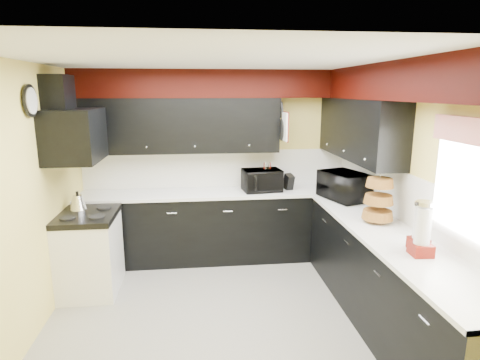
% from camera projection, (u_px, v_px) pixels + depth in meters
% --- Properties ---
extents(ground, '(3.60, 3.60, 0.00)m').
position_uv_depth(ground, '(228.00, 317.00, 4.05)').
color(ground, gray).
rests_on(ground, ground).
extents(wall_back, '(3.60, 0.06, 2.50)m').
position_uv_depth(wall_back, '(217.00, 164.00, 5.52)').
color(wall_back, '#E0C666').
rests_on(wall_back, ground).
extents(wall_right, '(0.06, 3.60, 2.50)m').
position_uv_depth(wall_right, '(408.00, 193.00, 3.97)').
color(wall_right, '#E0C666').
rests_on(wall_right, ground).
extents(wall_left, '(0.06, 3.60, 2.50)m').
position_uv_depth(wall_left, '(27.00, 204.00, 3.58)').
color(wall_left, '#E0C666').
rests_on(wall_left, ground).
extents(ceiling, '(3.60, 3.60, 0.06)m').
position_uv_depth(ceiling, '(227.00, 60.00, 3.50)').
color(ceiling, white).
rests_on(ceiling, wall_back).
extents(cab_back, '(3.60, 0.60, 0.90)m').
position_uv_depth(cab_back, '(219.00, 226.00, 5.41)').
color(cab_back, black).
rests_on(cab_back, ground).
extents(cab_right, '(0.60, 3.00, 0.90)m').
position_uv_depth(cab_right, '(387.00, 283.00, 3.82)').
color(cab_right, black).
rests_on(cab_right, ground).
extents(counter_back, '(3.62, 0.64, 0.04)m').
position_uv_depth(counter_back, '(219.00, 193.00, 5.30)').
color(counter_back, white).
rests_on(counter_back, cab_back).
extents(counter_right, '(0.64, 3.02, 0.04)m').
position_uv_depth(counter_right, '(391.00, 236.00, 3.72)').
color(counter_right, white).
rests_on(counter_right, cab_right).
extents(splash_back, '(3.60, 0.02, 0.50)m').
position_uv_depth(splash_back, '(217.00, 169.00, 5.53)').
color(splash_back, white).
rests_on(splash_back, counter_back).
extents(splash_right, '(0.02, 3.60, 0.50)m').
position_uv_depth(splash_right, '(407.00, 199.00, 3.98)').
color(splash_right, white).
rests_on(splash_right, counter_right).
extents(upper_back, '(2.60, 0.35, 0.70)m').
position_uv_depth(upper_back, '(179.00, 125.00, 5.18)').
color(upper_back, black).
rests_on(upper_back, wall_back).
extents(upper_right, '(0.35, 1.80, 0.70)m').
position_uv_depth(upper_right, '(359.00, 129.00, 4.71)').
color(upper_right, black).
rests_on(upper_right, wall_right).
extents(soffit_back, '(3.60, 0.36, 0.35)m').
position_uv_depth(soffit_back, '(217.00, 84.00, 5.11)').
color(soffit_back, black).
rests_on(soffit_back, wall_back).
extents(soffit_right, '(0.36, 3.24, 0.35)m').
position_uv_depth(soffit_right, '(411.00, 81.00, 3.54)').
color(soffit_right, black).
rests_on(soffit_right, wall_right).
extents(stove, '(0.60, 0.75, 0.86)m').
position_uv_depth(stove, '(90.00, 255.00, 4.52)').
color(stove, white).
rests_on(stove, ground).
extents(cooktop, '(0.62, 0.77, 0.06)m').
position_uv_depth(cooktop, '(87.00, 216.00, 4.42)').
color(cooktop, black).
rests_on(cooktop, stove).
extents(hood, '(0.50, 0.78, 0.55)m').
position_uv_depth(hood, '(75.00, 135.00, 4.22)').
color(hood, black).
rests_on(hood, wall_left).
extents(hood_duct, '(0.24, 0.40, 0.40)m').
position_uv_depth(hood_duct, '(58.00, 95.00, 4.11)').
color(hood_duct, black).
rests_on(hood_duct, wall_left).
extents(window, '(0.03, 0.86, 0.96)m').
position_uv_depth(window, '(472.00, 184.00, 3.03)').
color(window, white).
rests_on(window, wall_right).
extents(valance, '(0.04, 0.88, 0.20)m').
position_uv_depth(valance, '(472.00, 131.00, 2.94)').
color(valance, red).
rests_on(valance, wall_right).
extents(pan_top, '(0.03, 0.22, 0.40)m').
position_uv_depth(pan_top, '(280.00, 110.00, 5.21)').
color(pan_top, black).
rests_on(pan_top, upper_back).
extents(pan_mid, '(0.03, 0.28, 0.46)m').
position_uv_depth(pan_mid, '(282.00, 130.00, 5.13)').
color(pan_mid, black).
rests_on(pan_mid, upper_back).
extents(pan_low, '(0.03, 0.24, 0.42)m').
position_uv_depth(pan_low, '(278.00, 130.00, 5.39)').
color(pan_low, black).
rests_on(pan_low, upper_back).
extents(cut_board, '(0.03, 0.26, 0.35)m').
position_uv_depth(cut_board, '(285.00, 127.00, 5.01)').
color(cut_board, white).
rests_on(cut_board, upper_back).
extents(baskets, '(0.27, 0.27, 0.50)m').
position_uv_depth(baskets, '(378.00, 199.00, 4.01)').
color(baskets, brown).
rests_on(baskets, upper_right).
extents(clock, '(0.03, 0.30, 0.30)m').
position_uv_depth(clock, '(30.00, 101.00, 3.63)').
color(clock, black).
rests_on(clock, wall_left).
extents(deco_plate, '(0.03, 0.24, 0.24)m').
position_uv_depth(deco_plate, '(437.00, 89.00, 3.41)').
color(deco_plate, white).
rests_on(deco_plate, wall_right).
extents(toaster_oven, '(0.54, 0.47, 0.29)m').
position_uv_depth(toaster_oven, '(262.00, 180.00, 5.29)').
color(toaster_oven, black).
rests_on(toaster_oven, counter_back).
extents(microwave, '(0.57, 0.70, 0.33)m').
position_uv_depth(microwave, '(345.00, 186.00, 4.88)').
color(microwave, black).
rests_on(microwave, counter_right).
extents(utensil_crock, '(0.17, 0.17, 0.14)m').
position_uv_depth(utensil_crock, '(267.00, 185.00, 5.35)').
color(utensil_crock, white).
rests_on(utensil_crock, counter_back).
extents(knife_block, '(0.12, 0.15, 0.21)m').
position_uv_depth(knife_block, '(289.00, 182.00, 5.37)').
color(knife_block, black).
rests_on(knife_block, counter_back).
extents(kettle, '(0.22, 0.22, 0.16)m').
position_uv_depth(kettle, '(78.00, 202.00, 4.54)').
color(kettle, silver).
rests_on(kettle, cooktop).
extents(dispenser_a, '(0.15, 0.15, 0.38)m').
position_uv_depth(dispenser_a, '(420.00, 228.00, 3.32)').
color(dispenser_a, '#640000').
rests_on(dispenser_a, counter_right).
extents(dispenser_b, '(0.17, 0.17, 0.44)m').
position_uv_depth(dispenser_b, '(423.00, 230.00, 3.19)').
color(dispenser_b, '#650E00').
rests_on(dispenser_b, counter_right).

